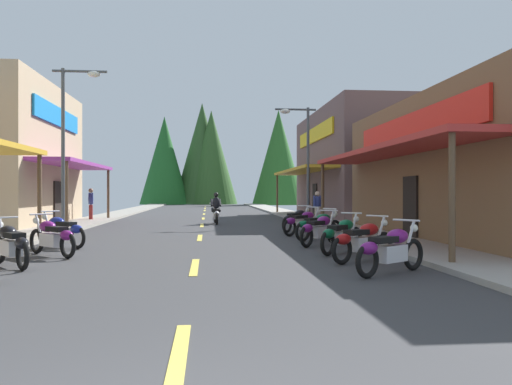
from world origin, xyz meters
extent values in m
cube|color=#38383A|center=(0.00, 23.56, -0.05)|extent=(9.75, 77.12, 0.10)
cube|color=gray|center=(-5.91, 23.56, 0.06)|extent=(2.07, 77.12, 0.12)
cube|color=#9E9991|center=(5.91, 23.56, 0.06)|extent=(2.07, 77.12, 0.12)
cube|color=#E0C64C|center=(0.00, 2.00, 0.01)|extent=(0.16, 2.40, 0.01)
cube|color=#E0C64C|center=(0.00, 7.91, 0.01)|extent=(0.16, 2.40, 0.01)
cube|color=#E0C64C|center=(0.00, 14.74, 0.01)|extent=(0.16, 2.40, 0.01)
cube|color=#E0C64C|center=(0.00, 21.18, 0.01)|extent=(0.16, 2.40, 0.01)
cube|color=#E0C64C|center=(0.00, 27.45, 0.01)|extent=(0.16, 2.40, 0.01)
cube|color=#E0C64C|center=(0.00, 33.62, 0.01)|extent=(0.16, 2.40, 0.01)
cube|color=#E0C64C|center=(0.00, 40.45, 0.01)|extent=(0.16, 2.40, 0.01)
cube|color=#E0C64C|center=(0.00, 45.93, 0.01)|extent=(0.16, 2.40, 0.01)
cube|color=#E0C64C|center=(0.00, 51.48, 0.01)|extent=(0.16, 2.40, 0.01)
cylinder|color=brown|center=(-5.34, 14.78, 1.41)|extent=(0.14, 0.14, 2.82)
cube|color=#8C338C|center=(-6.04, 22.31, 2.90)|extent=(1.80, 8.92, 0.16)
cylinder|color=brown|center=(-5.34, 18.05, 1.41)|extent=(0.14, 0.14, 2.82)
cylinder|color=brown|center=(-5.34, 26.57, 1.41)|extent=(0.14, 0.14, 2.82)
cube|color=#197FCC|center=(-6.88, 22.31, 5.20)|extent=(0.10, 6.93, 0.90)
cube|color=black|center=(-6.90, 22.31, 1.05)|extent=(0.08, 1.10, 2.10)
cube|color=#B72D28|center=(6.04, 13.30, 2.90)|extent=(1.80, 12.37, 0.16)
cylinder|color=brown|center=(5.34, 7.31, 1.41)|extent=(0.14, 0.14, 2.82)
cylinder|color=brown|center=(5.34, 19.28, 1.41)|extent=(0.14, 0.14, 2.82)
cube|color=red|center=(6.88, 13.30, 3.70)|extent=(0.10, 9.62, 0.90)
cube|color=black|center=(6.90, 13.30, 1.05)|extent=(0.08, 1.10, 2.10)
cube|color=brown|center=(11.42, 28.26, 3.30)|extent=(8.95, 13.44, 6.60)
cube|color=gold|center=(6.04, 28.26, 2.90)|extent=(1.80, 12.10, 0.16)
cylinder|color=brown|center=(5.34, 22.41, 1.41)|extent=(0.14, 0.14, 2.82)
cylinder|color=brown|center=(5.34, 34.11, 1.41)|extent=(0.14, 0.14, 2.82)
cube|color=yellow|center=(6.88, 28.26, 5.15)|extent=(0.10, 9.41, 0.90)
cube|color=black|center=(6.90, 28.26, 1.05)|extent=(0.08, 1.10, 2.10)
cylinder|color=#474C51|center=(-5.28, 17.32, 3.17)|extent=(0.14, 0.14, 6.34)
cylinder|color=#474C51|center=(-4.64, 17.32, 6.24)|extent=(2.07, 0.10, 0.10)
ellipsoid|color=silver|center=(-4.12, 17.32, 6.14)|extent=(0.50, 0.30, 0.24)
cylinder|color=#474C51|center=(5.28, 22.26, 2.91)|extent=(0.14, 0.14, 5.81)
cylinder|color=#474C51|center=(4.64, 22.26, 5.71)|extent=(2.07, 0.10, 0.10)
ellipsoid|color=silver|center=(4.12, 22.26, 5.61)|extent=(0.50, 0.30, 0.24)
torus|color=black|center=(4.40, 7.05, 0.32)|extent=(0.58, 0.45, 0.64)
torus|color=black|center=(3.17, 6.19, 0.32)|extent=(0.58, 0.45, 0.64)
cube|color=silver|center=(3.78, 6.62, 0.40)|extent=(0.73, 0.63, 0.32)
ellipsoid|color=#721972|center=(3.95, 6.73, 0.72)|extent=(0.64, 0.58, 0.28)
cube|color=black|center=(3.58, 6.47, 0.68)|extent=(0.65, 0.57, 0.12)
ellipsoid|color=#721972|center=(3.21, 6.21, 0.55)|extent=(0.50, 0.45, 0.24)
cylinder|color=silver|center=(4.29, 6.98, 0.65)|extent=(0.34, 0.26, 0.71)
cylinder|color=silver|center=(4.19, 6.91, 1.02)|extent=(0.38, 0.51, 0.04)
sphere|color=white|center=(4.42, 7.07, 0.85)|extent=(0.16, 0.16, 0.16)
torus|color=black|center=(4.41, 8.82, 0.32)|extent=(0.58, 0.45, 0.64)
torus|color=black|center=(3.18, 7.97, 0.32)|extent=(0.58, 0.45, 0.64)
cube|color=silver|center=(3.79, 8.40, 0.40)|extent=(0.73, 0.63, 0.32)
ellipsoid|color=#A51414|center=(3.96, 8.51, 0.72)|extent=(0.64, 0.58, 0.28)
cube|color=black|center=(3.59, 8.25, 0.68)|extent=(0.65, 0.57, 0.12)
ellipsoid|color=#A51414|center=(3.22, 8.00, 0.55)|extent=(0.50, 0.45, 0.24)
cylinder|color=silver|center=(4.30, 8.75, 0.65)|extent=(0.34, 0.26, 0.71)
cylinder|color=silver|center=(4.21, 8.68, 1.02)|extent=(0.37, 0.52, 0.04)
sphere|color=white|center=(4.44, 8.84, 0.85)|extent=(0.16, 0.16, 0.16)
torus|color=black|center=(4.25, 10.54, 0.32)|extent=(0.51, 0.53, 0.64)
torus|color=black|center=(3.22, 9.45, 0.32)|extent=(0.51, 0.53, 0.64)
cube|color=silver|center=(3.73, 10.00, 0.40)|extent=(0.68, 0.70, 0.32)
ellipsoid|color=#0C5933|center=(3.87, 10.14, 0.72)|extent=(0.62, 0.63, 0.28)
cube|color=black|center=(3.56, 9.82, 0.68)|extent=(0.62, 0.63, 0.12)
ellipsoid|color=#0C5933|center=(3.25, 9.49, 0.55)|extent=(0.48, 0.48, 0.24)
cylinder|color=silver|center=(4.16, 10.45, 0.65)|extent=(0.30, 0.31, 0.71)
cylinder|color=silver|center=(4.08, 10.36, 1.02)|extent=(0.46, 0.44, 0.04)
sphere|color=white|center=(4.27, 10.57, 0.85)|extent=(0.16, 0.16, 0.16)
torus|color=black|center=(4.10, 12.44, 0.32)|extent=(0.51, 0.53, 0.64)
torus|color=black|center=(3.06, 11.35, 0.32)|extent=(0.51, 0.53, 0.64)
cube|color=silver|center=(3.58, 11.90, 0.40)|extent=(0.68, 0.70, 0.32)
ellipsoid|color=#721972|center=(3.72, 12.04, 0.72)|extent=(0.62, 0.63, 0.28)
cube|color=black|center=(3.41, 11.72, 0.68)|extent=(0.62, 0.63, 0.12)
ellipsoid|color=#721972|center=(3.10, 11.39, 0.55)|extent=(0.48, 0.48, 0.24)
cylinder|color=silver|center=(4.01, 12.35, 0.65)|extent=(0.30, 0.31, 0.71)
cylinder|color=silver|center=(3.92, 12.26, 1.02)|extent=(0.46, 0.44, 0.04)
sphere|color=white|center=(4.12, 12.46, 0.85)|extent=(0.16, 0.16, 0.16)
torus|color=black|center=(4.54, 13.96, 0.32)|extent=(0.59, 0.44, 0.64)
torus|color=black|center=(3.29, 13.14, 0.32)|extent=(0.59, 0.44, 0.64)
cube|color=silver|center=(3.91, 13.55, 0.40)|extent=(0.74, 0.62, 0.32)
ellipsoid|color=#0C5933|center=(4.08, 13.66, 0.72)|extent=(0.64, 0.58, 0.28)
cube|color=black|center=(3.70, 13.41, 0.68)|extent=(0.66, 0.56, 0.12)
ellipsoid|color=#0C5933|center=(3.33, 13.17, 0.55)|extent=(0.50, 0.44, 0.24)
cylinder|color=silver|center=(4.43, 13.89, 0.65)|extent=(0.34, 0.25, 0.71)
cylinder|color=silver|center=(4.33, 13.83, 1.02)|extent=(0.36, 0.52, 0.04)
sphere|color=white|center=(4.56, 13.98, 0.85)|extent=(0.16, 0.16, 0.16)
torus|color=black|center=(4.38, 15.87, 0.32)|extent=(0.58, 0.46, 0.64)
torus|color=black|center=(3.17, 14.99, 0.32)|extent=(0.58, 0.46, 0.64)
cube|color=silver|center=(3.77, 15.43, 0.40)|extent=(0.73, 0.64, 0.32)
ellipsoid|color=#721972|center=(3.94, 15.55, 0.72)|extent=(0.64, 0.59, 0.28)
cube|color=black|center=(3.57, 15.28, 0.68)|extent=(0.65, 0.58, 0.12)
ellipsoid|color=#721972|center=(3.21, 15.02, 0.55)|extent=(0.50, 0.45, 0.24)
cylinder|color=silver|center=(4.28, 15.79, 0.65)|extent=(0.34, 0.27, 0.71)
cylinder|color=silver|center=(4.18, 15.72, 1.02)|extent=(0.39, 0.51, 0.04)
sphere|color=white|center=(4.40, 15.89, 0.85)|extent=(0.16, 0.16, 0.16)
torus|color=black|center=(4.35, 17.75, 0.32)|extent=(0.51, 0.54, 0.64)
torus|color=black|center=(3.33, 16.64, 0.32)|extent=(0.51, 0.54, 0.64)
cube|color=silver|center=(3.84, 17.20, 0.40)|extent=(0.68, 0.71, 0.32)
ellipsoid|color=black|center=(3.97, 17.34, 0.72)|extent=(0.61, 0.63, 0.28)
cube|color=black|center=(3.67, 17.01, 0.68)|extent=(0.61, 0.63, 0.12)
ellipsoid|color=black|center=(3.36, 16.68, 0.55)|extent=(0.47, 0.49, 0.24)
cylinder|color=silver|center=(4.26, 17.65, 0.65)|extent=(0.30, 0.31, 0.71)
cylinder|color=silver|center=(4.18, 17.56, 1.02)|extent=(0.47, 0.44, 0.04)
sphere|color=white|center=(4.37, 17.77, 0.85)|extent=(0.16, 0.16, 0.16)
torus|color=black|center=(-4.32, 8.94, 0.32)|extent=(0.46, 0.57, 0.64)
torus|color=black|center=(-3.42, 7.74, 0.32)|extent=(0.46, 0.57, 0.64)
cube|color=silver|center=(-3.87, 8.34, 0.40)|extent=(0.64, 0.73, 0.32)
ellipsoid|color=black|center=(-3.99, 8.50, 0.72)|extent=(0.59, 0.64, 0.28)
cube|color=black|center=(-3.72, 8.14, 0.68)|extent=(0.58, 0.65, 0.12)
ellipsoid|color=black|center=(-3.45, 7.78, 0.55)|extent=(0.46, 0.50, 0.24)
cylinder|color=silver|center=(-4.25, 8.84, 0.65)|extent=(0.27, 0.33, 0.71)
cylinder|color=silver|center=(-4.17, 8.74, 1.02)|extent=(0.50, 0.39, 0.04)
sphere|color=white|center=(-4.34, 8.97, 0.85)|extent=(0.16, 0.16, 0.16)
torus|color=black|center=(-4.09, 10.62, 0.32)|extent=(0.52, 0.52, 0.64)
torus|color=black|center=(-3.03, 9.56, 0.32)|extent=(0.52, 0.52, 0.64)
cube|color=silver|center=(-3.56, 10.09, 0.40)|extent=(0.69, 0.69, 0.32)
ellipsoid|color=#721972|center=(-3.70, 10.23, 0.72)|extent=(0.62, 0.62, 0.28)
cube|color=black|center=(-3.38, 9.91, 0.68)|extent=(0.62, 0.62, 0.12)
ellipsoid|color=#721972|center=(-3.06, 9.59, 0.55)|extent=(0.48, 0.48, 0.24)
cylinder|color=silver|center=(-3.99, 10.53, 0.65)|extent=(0.30, 0.31, 0.71)
cylinder|color=silver|center=(-3.91, 10.44, 1.02)|extent=(0.45, 0.45, 0.04)
sphere|color=white|center=(-4.11, 10.64, 0.85)|extent=(0.16, 0.16, 0.16)
torus|color=black|center=(-4.48, 12.57, 0.32)|extent=(0.56, 0.48, 0.64)
torus|color=black|center=(-3.32, 11.62, 0.32)|extent=(0.56, 0.48, 0.64)
cube|color=silver|center=(-3.90, 12.10, 0.40)|extent=(0.72, 0.66, 0.32)
ellipsoid|color=navy|center=(-4.05, 12.22, 0.72)|extent=(0.64, 0.60, 0.28)
cube|color=black|center=(-3.70, 11.94, 0.68)|extent=(0.64, 0.60, 0.12)
ellipsoid|color=navy|center=(-3.36, 11.65, 0.55)|extent=(0.49, 0.46, 0.24)
cylinder|color=silver|center=(-4.38, 12.49, 0.65)|extent=(0.33, 0.28, 0.71)
cylinder|color=silver|center=(-4.28, 12.41, 1.02)|extent=(0.41, 0.49, 0.04)
sphere|color=white|center=(-4.50, 12.59, 0.85)|extent=(0.16, 0.16, 0.16)
torus|color=black|center=(0.65, 23.15, 0.32)|extent=(0.12, 0.64, 0.64)
torus|color=black|center=(0.70, 21.65, 0.32)|extent=(0.12, 0.64, 0.64)
cube|color=silver|center=(0.67, 22.40, 0.40)|extent=(0.31, 0.71, 0.32)
ellipsoid|color=#99999E|center=(0.67, 22.60, 0.72)|extent=(0.34, 0.57, 0.28)
cube|color=black|center=(0.68, 22.15, 0.68)|extent=(0.30, 0.61, 0.12)
ellipsoid|color=#99999E|center=(0.70, 21.70, 0.55)|extent=(0.26, 0.45, 0.24)
cylinder|color=silver|center=(0.65, 23.02, 0.65)|extent=(0.07, 0.37, 0.71)
cylinder|color=silver|center=(0.66, 22.90, 1.02)|extent=(0.60, 0.06, 0.04)
sphere|color=white|center=(0.65, 23.18, 0.85)|extent=(0.16, 0.16, 0.16)
ellipsoid|color=black|center=(0.68, 22.25, 1.05)|extent=(0.39, 0.39, 0.64)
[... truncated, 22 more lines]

